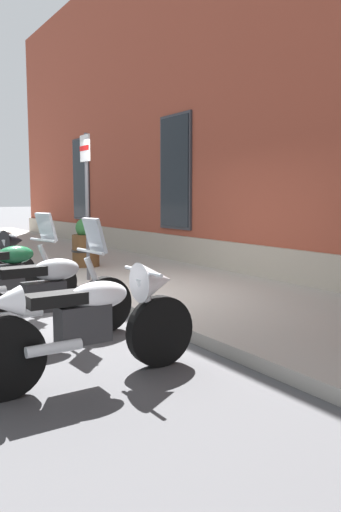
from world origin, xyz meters
The scene contains 7 objects.
ground_plane centered at (0.00, 0.00, 0.00)m, with size 140.00×140.00×0.00m, color #424244.
sidewalk centered at (0.00, 1.56, 0.07)m, with size 33.17×3.13×0.14m, color gray.
motorcycle_green_touring centered at (0.08, -1.40, 0.56)m, with size 0.82×2.03×1.34m.
motorcycle_silver_touring centered at (1.54, -1.38, 0.55)m, with size 0.62×2.02×1.33m.
motorcycle_white_sport centered at (2.86, -1.29, 0.54)m, with size 0.62×2.08×0.98m.
parking_sign centered at (-1.25, 0.37, 1.74)m, with size 0.36×0.07×2.48m.
barrel_planter centered at (-2.84, 0.99, 0.57)m, with size 0.58×0.58×0.99m.
Camera 1 is at (6.72, -2.99, 1.57)m, focal length 35.22 mm.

